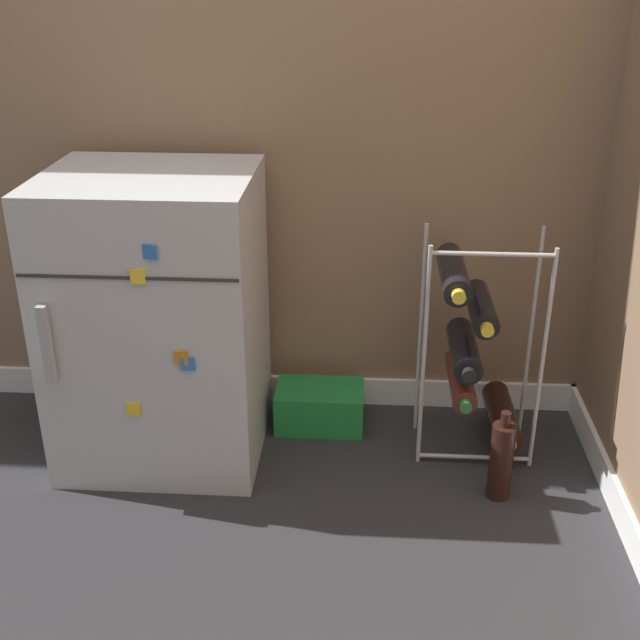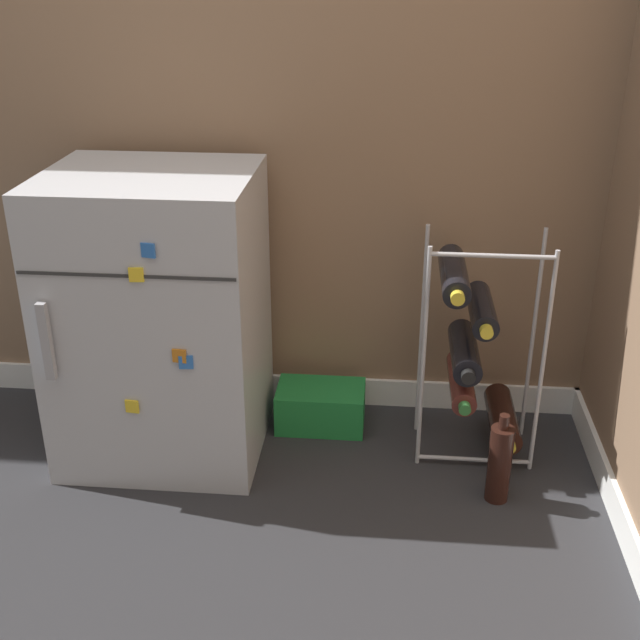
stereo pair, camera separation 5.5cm
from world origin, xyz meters
The scene contains 5 objects.
ground_plane centered at (0.00, 0.00, 0.00)m, with size 14.00×14.00×0.00m, color #28282B.
mini_fridge centered at (-0.29, 0.30, 0.41)m, with size 0.55×0.50×0.82m.
wine_rack centered at (0.59, 0.35, 0.32)m, with size 0.33×0.32×0.66m.
soda_box centered at (0.15, 0.44, 0.06)m, with size 0.27×0.17×0.13m.
loose_bottle_floor centered at (0.66, 0.11, 0.11)m, with size 0.06×0.06×0.26m.
Camera 1 is at (0.29, -1.69, 1.34)m, focal length 45.00 mm.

